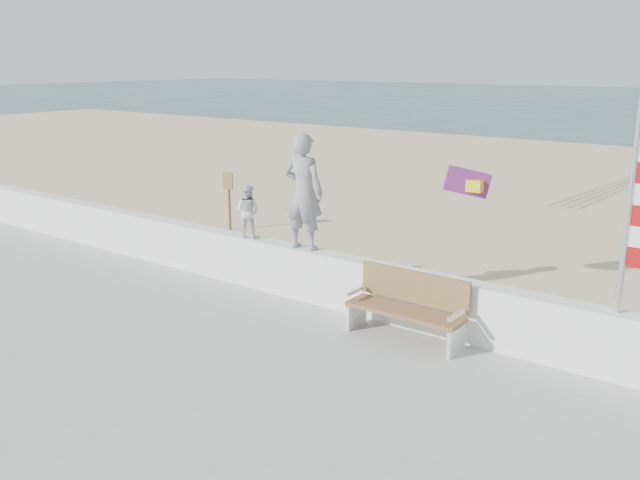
# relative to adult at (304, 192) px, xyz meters

# --- Properties ---
(ground) EXTENTS (220.00, 220.00, 0.00)m
(ground) POSITION_rel_adult_xyz_m (0.30, -2.00, -2.07)
(ground) COLOR #2B4756
(ground) RESTS_ON ground
(sand) EXTENTS (90.00, 40.00, 0.08)m
(sand) POSITION_rel_adult_xyz_m (0.30, 7.00, -2.03)
(sand) COLOR beige
(sand) RESTS_ON ground
(seawall) EXTENTS (30.00, 0.35, 0.90)m
(seawall) POSITION_rel_adult_xyz_m (0.30, 0.00, -1.44)
(seawall) COLOR white
(seawall) RESTS_ON boardwalk
(adult) EXTENTS (0.77, 0.56, 1.98)m
(adult) POSITION_rel_adult_xyz_m (0.00, 0.00, 0.00)
(adult) COLOR gray
(adult) RESTS_ON seawall
(child) EXTENTS (0.55, 0.48, 0.96)m
(child) POSITION_rel_adult_xyz_m (-1.29, 0.00, -0.51)
(child) COLOR silver
(child) RESTS_ON seawall
(bench) EXTENTS (1.80, 0.57, 1.00)m
(bench) POSITION_rel_adult_xyz_m (2.31, -0.45, -1.38)
(bench) COLOR brown
(bench) RESTS_ON boardwalk
(parafoil_kite) EXTENTS (0.84, 0.61, 0.58)m
(parafoil_kite) POSITION_rel_adult_xyz_m (1.89, 2.38, 0.02)
(parafoil_kite) COLOR red
(parafoil_kite) RESTS_ON ground
(sign) EXTENTS (0.32, 0.07, 1.46)m
(sign) POSITION_rel_adult_xyz_m (-4.76, 3.05, -1.13)
(sign) COLOR brown
(sign) RESTS_ON sand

